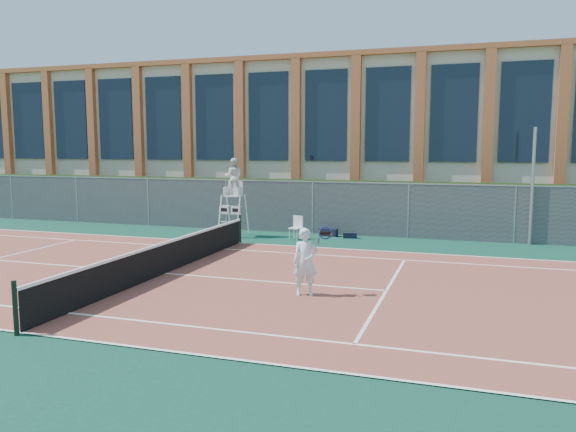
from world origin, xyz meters
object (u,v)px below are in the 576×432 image
(steel_pole, at_px, (532,187))
(umpire_chair, at_px, (233,179))
(plastic_chair, at_px, (297,225))
(tennis_player, at_px, (306,262))

(steel_pole, height_order, umpire_chair, steel_pole)
(plastic_chair, height_order, tennis_player, tennis_player)
(plastic_chair, bearing_deg, tennis_player, -71.43)
(steel_pole, xyz_separation_m, umpire_chair, (-11.42, -1.66, 0.18))
(umpire_chair, bearing_deg, steel_pole, 8.25)
(umpire_chair, height_order, plastic_chair, umpire_chair)
(plastic_chair, bearing_deg, steel_pole, 10.12)
(umpire_chair, bearing_deg, plastic_chair, 2.06)
(umpire_chair, height_order, tennis_player, umpire_chair)
(steel_pole, xyz_separation_m, tennis_player, (-5.99, -9.74, -1.33))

